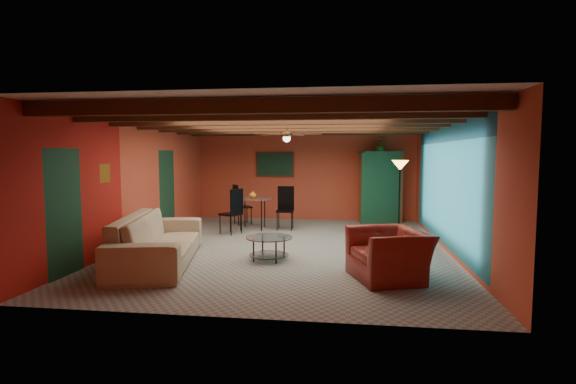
# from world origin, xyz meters

# --- Properties ---
(room) EXTENTS (6.52, 8.01, 2.71)m
(room) POSITION_xyz_m (0.00, 0.11, 2.36)
(room) COLOR gray
(room) RESTS_ON ground
(sofa) EXTENTS (1.78, 3.18, 0.87)m
(sofa) POSITION_xyz_m (-2.09, -1.63, 0.44)
(sofa) COLOR tan
(sofa) RESTS_ON ground
(armchair) EXTENTS (1.38, 1.48, 0.78)m
(armchair) POSITION_xyz_m (1.90, -2.09, 0.39)
(armchair) COLOR maroon
(armchair) RESTS_ON ground
(coffee_table) EXTENTS (1.02, 1.02, 0.44)m
(coffee_table) POSITION_xyz_m (-0.17, -1.14, 0.22)
(coffee_table) COLOR white
(coffee_table) RESTS_ON ground
(dining_table) EXTENTS (2.24, 2.24, 1.13)m
(dining_table) POSITION_xyz_m (-1.17, 2.08, 0.56)
(dining_table) COLOR white
(dining_table) RESTS_ON ground
(armoire) EXTENTS (1.24, 0.88, 1.98)m
(armoire) POSITION_xyz_m (2.20, 3.70, 0.99)
(armoire) COLOR brown
(armoire) RESTS_ON ground
(floor_lamp) EXTENTS (0.44, 0.44, 1.83)m
(floor_lamp) POSITION_xyz_m (2.40, 0.87, 0.91)
(floor_lamp) COLOR black
(floor_lamp) RESTS_ON ground
(ceiling_fan) EXTENTS (1.50, 1.50, 0.44)m
(ceiling_fan) POSITION_xyz_m (0.00, 0.00, 2.36)
(ceiling_fan) COLOR #472614
(ceiling_fan) RESTS_ON ceiling
(painting) EXTENTS (1.05, 0.03, 0.65)m
(painting) POSITION_xyz_m (-0.90, 3.96, 1.65)
(painting) COLOR black
(painting) RESTS_ON wall_back
(potted_plant) EXTENTS (0.57, 0.54, 0.50)m
(potted_plant) POSITION_xyz_m (2.20, 3.70, 2.22)
(potted_plant) COLOR #26661E
(potted_plant) RESTS_ON armoire
(vase) EXTENTS (0.21, 0.21, 0.20)m
(vase) POSITION_xyz_m (-1.17, 2.08, 1.23)
(vase) COLOR orange
(vase) RESTS_ON dining_table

